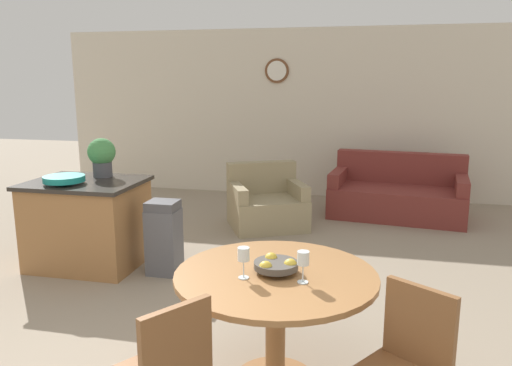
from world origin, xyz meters
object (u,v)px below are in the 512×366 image
couch (397,195)px  kitchen_island (88,223)px  teal_bowl (64,179)px  potted_plant (102,155)px  dining_table (276,299)px  fruit_bowl (276,265)px  trash_bin (164,238)px  dining_chair_near_right (405,365)px  wine_glass_right (303,260)px  wine_glass_left (244,256)px  armchair (267,206)px

couch → kitchen_island: bearing=-133.2°
teal_bowl → potted_plant: size_ratio=0.98×
dining_table → potted_plant: 2.95m
fruit_bowl → trash_bin: (-1.41, 1.59, -0.44)m
dining_chair_near_right → trash_bin: 2.95m
dining_chair_near_right → wine_glass_right: wine_glass_right is taller
teal_bowl → trash_bin: size_ratio=0.54×
couch → wine_glass_left: bearing=-97.2°
fruit_bowl → wine_glass_left: 0.23m
trash_bin → armchair: armchair is taller
dining_table → kitchen_island: bearing=144.1°
wine_glass_right → couch: 4.54m
fruit_bowl → teal_bowl: (-2.38, 1.46, 0.14)m
wine_glass_left → kitchen_island: (-2.10, 1.76, -0.44)m
dining_table → potted_plant: bearing=139.5°
potted_plant → wine_glass_right: bearing=-40.0°
wine_glass_left → kitchen_island: 2.78m
wine_glass_left → couch: wine_glass_left is taller
dining_table → trash_bin: size_ratio=1.67×
armchair → wine_glass_right: bearing=-101.7°
couch → potted_plant: bearing=-135.3°
kitchen_island → potted_plant: size_ratio=2.74×
trash_bin → couch: (2.36, 2.73, -0.07)m
dining_chair_near_right → couch: (0.21, 4.74, -0.20)m
dining_chair_near_right → teal_bowl: teal_bowl is taller
kitchen_island → potted_plant: 0.72m
dining_table → couch: (0.95, 4.32, -0.29)m
wine_glass_left → armchair: (-0.58, 3.52, -0.61)m
teal_bowl → potted_plant: potted_plant is taller
dining_table → dining_chair_near_right: (0.74, -0.42, -0.09)m
dining_chair_near_right → teal_bowl: bearing=3.3°
fruit_bowl → wine_glass_left: size_ratio=1.42×
wine_glass_right → armchair: bearing=104.8°
fruit_bowl → teal_bowl: 2.80m
fruit_bowl → kitchen_island: size_ratio=0.24×
dining_chair_near_right → fruit_bowl: size_ratio=3.26×
dining_chair_near_right → dining_table: bearing=4.8°
potted_plant → couch: (3.15, 2.44, -0.82)m
dining_chair_near_right → armchair: size_ratio=0.74×
dining_table → trash_bin: (-1.42, 1.59, -0.22)m
kitchen_island → couch: bearing=39.8°
dining_chair_near_right → kitchen_island: 3.65m
dining_chair_near_right → fruit_bowl: (-0.74, 0.42, 0.31)m
wine_glass_left → trash_bin: size_ratio=0.26×
trash_bin → armchair: bearing=69.7°
dining_table → wine_glass_right: 0.37m
dining_chair_near_right → trash_bin: dining_chair_near_right is taller
couch → armchair: (-1.70, -0.93, -0.01)m
fruit_bowl → potted_plant: potted_plant is taller
fruit_bowl → armchair: 3.52m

